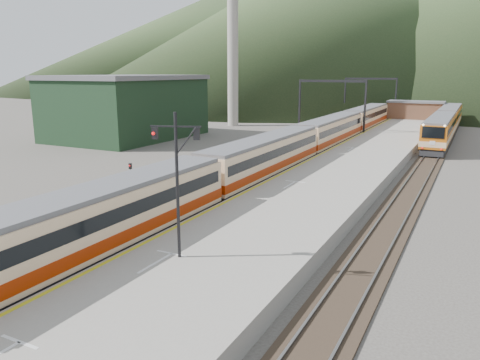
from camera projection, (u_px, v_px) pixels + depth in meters
The scene contains 16 objects.
track_main at pixel (316, 155), 51.57m from camera, with size 2.60×200.00×0.23m.
track_far at pixel (274, 152), 53.79m from camera, with size 2.60×200.00×0.23m.
track_second at pixel (427, 164), 46.48m from camera, with size 2.60×200.00×0.23m.
platform at pixel (363, 158), 47.26m from camera, with size 8.00×100.00×1.00m, color gray.
gantry_near at pixel (332, 97), 64.60m from camera, with size 9.55×0.25×8.00m.
gantry_far at pixel (370, 91), 86.30m from camera, with size 9.55×0.25×8.00m.
warehouse at pixel (127, 107), 64.74m from camera, with size 14.50×20.50×8.60m.
smokestack at pixel (233, 35), 77.02m from camera, with size 1.80×1.80×30.00m, color #9E998E.
station_shed at pixel (416, 110), 81.50m from camera, with size 9.40×4.40×3.10m.
hill_a at pixel (339, 20), 192.66m from camera, with size 180.00×180.00×60.00m, color #2B4121.
hill_d at pixel (227, 39), 272.02m from camera, with size 200.00×200.00×55.00m, color #2B4121.
main_train at pixel (304, 143), 47.48m from camera, with size 2.82×77.22×3.44m.
second_train at pixel (445, 124), 65.21m from camera, with size 2.71×36.90×3.30m.
signal_mast at pixel (177, 170), 19.96m from camera, with size 2.09×0.86×6.42m.
short_signal_b at pixel (247, 161), 40.86m from camera, with size 0.26×0.22×2.27m.
short_signal_c at pixel (131, 174), 35.67m from camera, with size 0.26×0.23×2.27m.
Camera 1 is at (15.62, -9.13, 9.06)m, focal length 35.00 mm.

